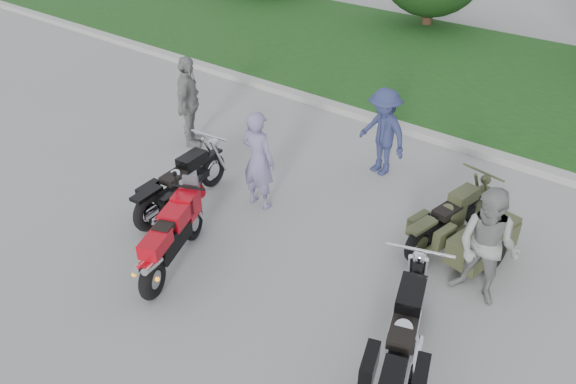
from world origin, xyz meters
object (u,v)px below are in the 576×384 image
Objects in this scene: cruiser_sidecar at (468,233)px; person_denim at (383,132)px; cruiser_left at (179,186)px; cruiser_right at (402,342)px; person_stripe at (258,160)px; sportbike_red at (171,237)px; person_grey at (487,248)px; person_back at (189,102)px.

cruiser_sidecar is 1.25× the size of person_denim.
cruiser_left is 4.76m from cruiser_sidecar.
cruiser_right is at bearing -72.76° from cruiser_sidecar.
cruiser_left is 1.43m from person_stripe.
person_denim is (1.07, 2.29, -0.04)m from person_stripe.
sportbike_red is at bearing 92.31° from person_stripe.
cruiser_right is 2.66m from cruiser_sidecar.
person_denim is (-2.33, 1.37, 0.46)m from cruiser_sidecar.
cruiser_left is 0.95× the size of cruiser_right.
person_stripe is at bearing -99.70° from person_denim.
cruiser_sidecar is (3.29, 3.00, -0.17)m from sportbike_red.
person_back reaches higher than person_grey.
sportbike_red is 3.62m from cruiser_right.
cruiser_left is 3.86m from person_denim.
person_stripe is at bearing 135.97° from cruiser_right.
sportbike_red is at bearing -52.04° from cruiser_left.
cruiser_sidecar is at bearing 77.64° from cruiser_right.
cruiser_sidecar is 2.75m from person_denim.
person_grey is (0.22, 1.83, 0.38)m from cruiser_right.
cruiser_left is 2.48m from person_back.
person_back reaches higher than cruiser_sidecar.
cruiser_right is 4.12m from person_stripe.
cruiser_left is at bearing -165.33° from person_grey.
person_stripe is at bearing -175.96° from person_grey.
cruiser_right is (3.60, 0.36, -0.07)m from sportbike_red.
person_back is (-3.67, -1.44, 0.10)m from person_denim.
cruiser_left is at bearing -168.23° from person_back.
person_back is at bearing 125.81° from cruiser_left.
person_grey reaches higher than cruiser_sidecar.
person_back reaches higher than sportbike_red.
person_stripe is (-3.72, 1.72, 0.40)m from cruiser_right.
sportbike_red is 2.11m from person_stripe.
sportbike_red reaches higher than cruiser_left.
sportbike_red is 1.00× the size of person_back.
sportbike_red is 4.49m from person_denim.
cruiser_right is (4.70, -0.77, 0.04)m from cruiser_left.
person_back reaches higher than cruiser_right.
person_grey is at bearing -46.10° from cruiser_sidecar.
cruiser_sidecar is at bearing 19.53° from sportbike_red.
person_denim is (0.96, 4.38, 0.29)m from sportbike_red.
person_grey is (3.94, 0.11, -0.01)m from person_stripe.
person_grey is at bearing 6.09° from cruiser_left.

